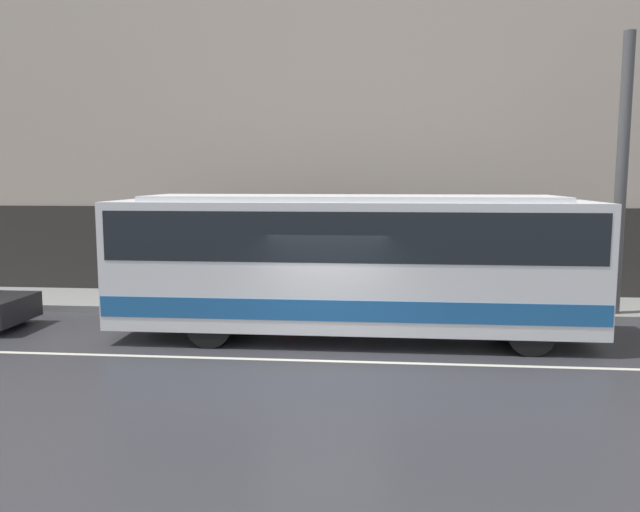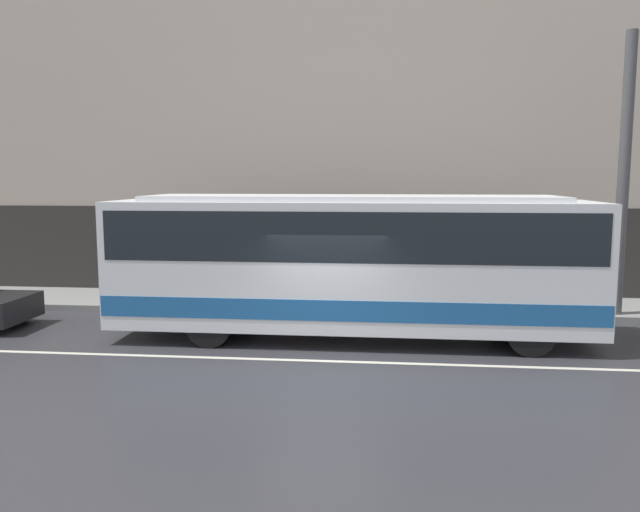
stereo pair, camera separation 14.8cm
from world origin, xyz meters
The scene contains 7 objects.
ground_plane centered at (0.00, 0.00, 0.00)m, with size 60.00×60.00×0.00m, color #333338.
sidewalk centered at (0.00, 5.36, 0.09)m, with size 60.00×2.72×0.17m.
building_facade centered at (0.00, 6.87, 6.56)m, with size 60.00×0.35×13.55m.
lane_stripe centered at (0.00, 0.00, 0.00)m, with size 54.00×0.14×0.01m.
transit_bus centered at (0.44, 1.94, 1.85)m, with size 10.84×2.60×3.28m.
utility_pole_near centered at (7.21, 4.44, 3.74)m, with size 0.29×0.29×7.13m.
pedestrian_waiting centered at (-1.43, 5.40, 1.00)m, with size 0.36×0.36×1.75m.
Camera 2 is at (1.19, -12.17, 3.68)m, focal length 35.00 mm.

